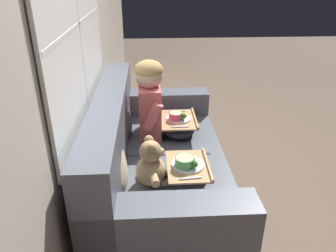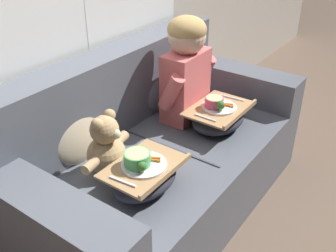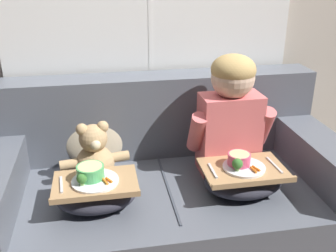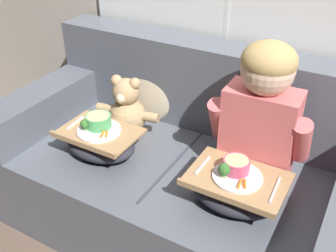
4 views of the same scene
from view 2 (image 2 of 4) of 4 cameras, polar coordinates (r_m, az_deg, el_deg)
ground_plane at (r=2.58m, az=-0.73°, el=-11.44°), size 14.00×14.00×0.00m
couch at (r=2.40m, az=-2.08°, el=-4.69°), size 1.91×0.99×0.95m
throw_pillow_behind_child at (r=2.64m, az=-1.51°, el=6.07°), size 0.36×0.18×0.38m
throw_pillow_behind_teddy at (r=2.16m, az=-13.31°, el=-0.62°), size 0.38×0.18×0.39m
child_figure at (r=2.44m, az=2.67°, el=8.91°), size 0.47×0.23×0.66m
teddy_bear at (r=2.03m, az=-8.86°, el=-3.19°), size 0.37×0.26×0.34m
lap_tray_child at (r=2.45m, az=7.32°, el=1.40°), size 0.42×0.31×0.21m
lap_tray_teddy at (r=1.93m, az=-3.50°, el=-7.14°), size 0.40×0.28×0.21m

